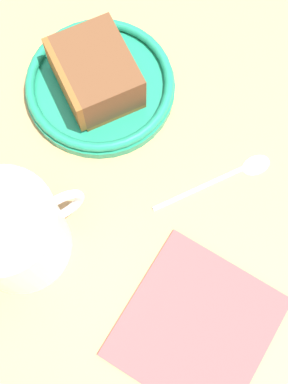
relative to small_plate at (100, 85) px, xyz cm
name	(u,v)px	position (x,y,z in cm)	size (l,w,h in cm)	color
ground_plane	(107,144)	(5.31, 1.72, -2.49)	(155.21, 155.21, 2.91)	tan
small_plate	(100,85)	(0.00, 0.00, 0.00)	(15.60, 15.60, 2.09)	#1E8C66
cake_slice	(96,74)	(0.16, -0.21, 2.55)	(11.18, 10.86, 4.94)	brown
tea_mug	(13,233)	(17.65, -3.61, 3.81)	(9.73, 10.30, 9.54)	white
teaspoon	(237,170)	(6.31, 15.33, -0.69)	(8.75, 11.26, 0.80)	silver
folded_napkin	(197,327)	(22.10, 13.80, -0.74)	(13.60, 12.82, 0.60)	#B24C4C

